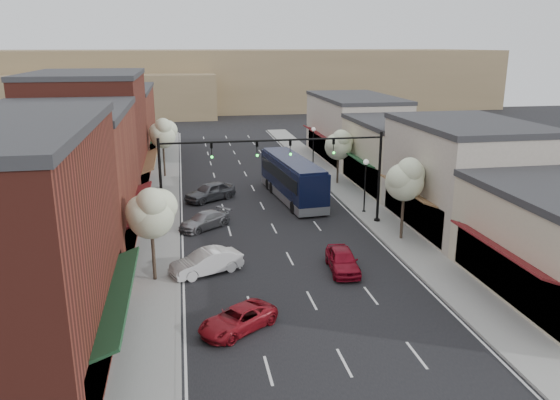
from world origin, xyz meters
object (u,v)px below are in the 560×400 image
tree_left_near (151,212)px  signal_mast_right (349,165)px  coach_bus (292,178)px  parked_car_b (206,262)px  signal_mast_left (195,171)px  lamp_post_near (365,177)px  parked_car_c (204,220)px  parked_car_d (210,191)px  parked_car_a (238,319)px  lamp_post_far (313,140)px  red_hatchback (343,260)px  tree_left_far (163,133)px  tree_right_far (339,144)px  tree_right_near (406,178)px

tree_left_near → signal_mast_right: bearing=30.1°
coach_bus → parked_car_b: (-8.25, -15.02, -1.18)m
signal_mast_left → lamp_post_near: (13.42, 2.50, -1.62)m
parked_car_c → parked_car_d: (0.85, 7.53, 0.19)m
signal_mast_left → lamp_post_near: size_ratio=1.85×
signal_mast_right → parked_car_a: 17.89m
parked_car_b → parked_car_d: parked_car_d is taller
lamp_post_far → red_hatchback: size_ratio=1.08×
parked_car_a → parked_car_c: size_ratio=0.96×
tree_left_far → red_hatchback: size_ratio=1.50×
lamp_post_far → coach_bus: bearing=-111.5°
tree_right_far → parked_car_a: 29.38m
signal_mast_left → red_hatchback: bearing=-45.4°
signal_mast_right → lamp_post_near: (2.18, 2.50, -1.62)m
signal_mast_right → red_hatchback: size_ratio=2.01×
lamp_post_far → red_hatchback: lamp_post_far is taller
signal_mast_right → tree_left_near: signal_mast_right is taller
tree_right_near → tree_right_far: size_ratio=1.10×
tree_left_near → red_hatchback: (10.99, -0.41, -3.52)m
tree_left_far → lamp_post_far: 16.26m
parked_car_a → parked_car_c: parked_car_c is taller
tree_left_near → parked_car_a: size_ratio=1.41×
signal_mast_right → red_hatchback: bearing=-108.8°
tree_left_near → tree_left_far: 26.00m
coach_bus → parked_car_d: 7.26m
tree_right_far → coach_bus: bearing=-141.6°
lamp_post_far → tree_left_near: bearing=-119.8°
signal_mast_left → parked_car_d: signal_mast_left is taller
signal_mast_left → lamp_post_far: signal_mast_left is taller
parked_car_a → parked_car_c: (-0.85, 15.38, 0.05)m
parked_car_a → signal_mast_right: bearing=109.6°
tree_left_far → parked_car_a: tree_left_far is taller
tree_right_near → tree_left_near: (-16.60, -4.00, -0.23)m
tree_right_near → tree_left_far: (-16.60, 22.00, 0.15)m
red_hatchback → parked_car_d: (-6.94, 16.98, 0.10)m
parked_car_d → signal_mast_left: bearing=-44.2°
tree_right_far → parked_car_b: tree_right_far is taller
tree_left_near → parked_car_c: tree_left_near is taller
parked_car_a → parked_car_d: 22.91m
parked_car_d → parked_car_c: bearing=-41.2°
lamp_post_far → parked_car_d: (-12.00, -11.49, -2.21)m
signal_mast_right → signal_mast_left: size_ratio=1.00×
signal_mast_left → parked_car_d: 9.44m
parked_car_c → tree_left_near: bearing=-57.6°
signal_mast_right → tree_right_near: (2.73, -4.05, -0.17)m
signal_mast_right → parked_car_b: bearing=-146.1°
lamp_post_far → parked_car_b: (-13.13, -27.37, -2.29)m
tree_left_far → coach_bus: 15.43m
lamp_post_far → parked_car_a: lamp_post_far is taller
signal_mast_left → tree_left_far: 18.14m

